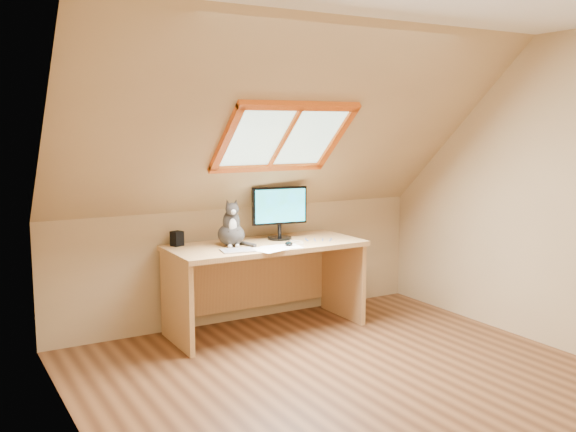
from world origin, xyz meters
TOP-DOWN VIEW (x-y plane):
  - ground at (0.00, 0.00)m, footprint 3.50×3.50m
  - room_shell at (0.00, -0.09)m, footprint 3.52×3.52m
  - desk at (0.02, 1.45)m, footprint 1.63×0.71m
  - monitor at (0.21, 1.48)m, footprint 0.49×0.21m
  - cat at (-0.27, 1.42)m, footprint 0.26×0.30m
  - desk_speaker at (-0.66, 1.63)m, footprint 0.11×0.11m
  - graphics_tablet at (-0.33, 1.19)m, footprint 0.28×0.22m
  - mouse at (0.13, 1.18)m, footprint 0.10×0.12m
  - papers at (-0.01, 1.12)m, footprint 0.35×0.30m
  - cables at (0.38, 1.26)m, footprint 0.51×0.26m

SIDE VIEW (x-z plane):
  - ground at x=0.00m, z-range 0.00..0.00m
  - desk at x=0.02m, z-range 0.15..0.89m
  - papers at x=-0.01m, z-range 0.74..0.75m
  - cables at x=0.38m, z-range 0.74..0.75m
  - graphics_tablet at x=-0.33m, z-range 0.74..0.75m
  - mouse at x=0.13m, z-range 0.74..0.78m
  - desk_speaker at x=-0.66m, z-range 0.74..0.86m
  - cat at x=-0.27m, z-range 0.69..1.07m
  - monitor at x=0.21m, z-range 0.78..1.23m
  - room_shell at x=0.00m, z-range 0.23..2.64m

